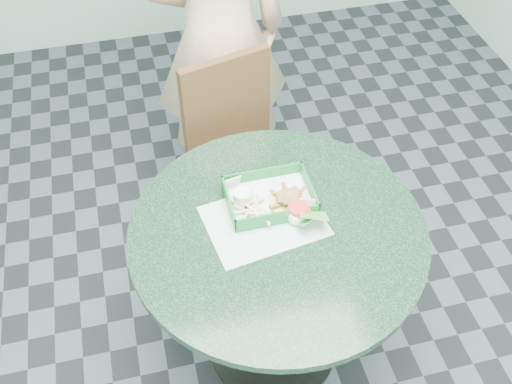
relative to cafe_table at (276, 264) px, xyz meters
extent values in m
cube|color=#303335|center=(0.00, 0.00, -0.58)|extent=(4.00, 5.00, 0.02)
cylinder|color=#333333|center=(0.00, 0.00, -0.57)|extent=(0.52, 0.52, 0.02)
cylinder|color=#333333|center=(0.00, 0.00, -0.20)|extent=(0.10, 0.10, 0.70)
cylinder|color=black|center=(0.00, 0.00, 0.15)|extent=(0.98, 0.98, 0.03)
cube|color=#4D2D1C|center=(-0.01, 0.58, -0.13)|extent=(0.40, 0.40, 0.04)
cube|color=#4D2D1C|center=(-0.01, 0.76, 0.12)|extent=(0.40, 0.04, 0.46)
cube|color=#4D2D1C|center=(-0.18, 0.41, -0.37)|extent=(0.04, 0.04, 0.43)
cube|color=#4D2D1C|center=(0.16, 0.41, -0.37)|extent=(0.04, 0.04, 0.43)
cube|color=#4D2D1C|center=(-0.18, 0.75, -0.37)|extent=(0.04, 0.04, 0.43)
cube|color=#4D2D1C|center=(0.16, 0.75, -0.37)|extent=(0.04, 0.04, 0.43)
imported|color=#EFBC91|center=(0.02, 1.02, 0.41)|extent=(0.74, 0.51, 1.98)
cube|color=silver|center=(-0.03, 0.04, 0.17)|extent=(0.41, 0.33, 0.00)
cube|color=#126A22|center=(0.00, 0.12, 0.18)|extent=(0.29, 0.21, 0.01)
cube|color=white|center=(0.00, 0.12, 0.18)|extent=(0.28, 0.20, 0.00)
cube|color=#126A22|center=(0.00, 0.22, 0.21)|extent=(0.29, 0.01, 0.05)
cube|color=#126A22|center=(0.00, 0.02, 0.21)|extent=(0.29, 0.01, 0.05)
cube|color=#126A22|center=(0.14, 0.12, 0.21)|extent=(0.01, 0.21, 0.05)
cube|color=#126A22|center=(-0.14, 0.12, 0.21)|extent=(0.01, 0.21, 0.05)
cylinder|color=#DFC555|center=(0.06, 0.08, 0.20)|extent=(0.13, 0.13, 0.02)
cylinder|color=silver|center=(-0.09, 0.13, 0.22)|extent=(0.06, 0.06, 0.03)
cylinder|color=white|center=(-0.09, 0.13, 0.24)|extent=(0.06, 0.06, 0.00)
cylinder|color=white|center=(0.08, 0.02, 0.20)|extent=(0.08, 0.08, 0.03)
torus|color=white|center=(0.08, 0.02, 0.22)|extent=(0.07, 0.07, 0.01)
cylinder|color=red|center=(0.08, 0.02, 0.22)|extent=(0.07, 0.07, 0.01)
camera|label=1|loc=(-0.37, -1.19, 1.70)|focal=42.00mm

